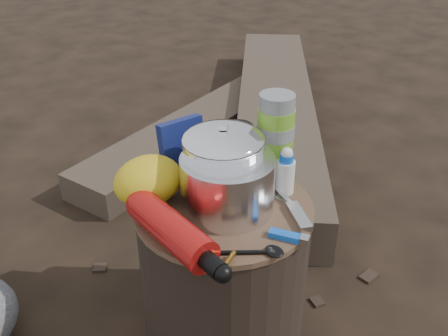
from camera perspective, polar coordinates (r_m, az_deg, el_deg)
ground at (r=1.43m, az=0.00°, el=-16.82°), size 60.00×60.00×0.00m
stump at (r=1.30m, az=0.00°, el=-11.14°), size 0.41×0.41×0.38m
log_main at (r=2.38m, az=5.72°, el=6.38°), size 1.54×1.66×0.16m
log_small at (r=2.26m, az=-3.17°, el=4.30°), size 1.32×0.62×0.11m
foil_windscreen at (r=1.14m, az=0.40°, el=-1.74°), size 0.21×0.21×0.13m
camping_pot at (r=1.16m, az=-0.10°, el=0.41°), size 0.18×0.18×0.18m
fuel_bottle at (r=1.05m, az=-5.86°, el=-6.89°), size 0.08×0.30×0.07m
thermos at (r=1.23m, az=5.73°, el=3.29°), size 0.09×0.09×0.22m
travel_mug at (r=1.29m, az=1.44°, el=2.25°), size 0.08×0.08×0.12m
stuff_sack at (r=1.18m, az=-8.45°, el=-1.39°), size 0.16×0.13×0.11m
food_pouch at (r=1.26m, az=-4.66°, el=2.19°), size 0.12×0.03×0.15m
lighter at (r=1.09m, az=6.80°, el=-7.47°), size 0.06×0.08×0.02m
multitool at (r=1.14m, az=8.34°, el=-5.38°), size 0.07×0.10×0.01m
pot_grabber at (r=1.20m, az=6.06°, el=-3.22°), size 0.05×0.15×0.01m
spork at (r=1.04m, az=2.12°, el=-9.36°), size 0.13×0.10×0.01m
squeeze_bottle at (r=1.21m, az=6.87°, el=-0.54°), size 0.04×0.04×0.11m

